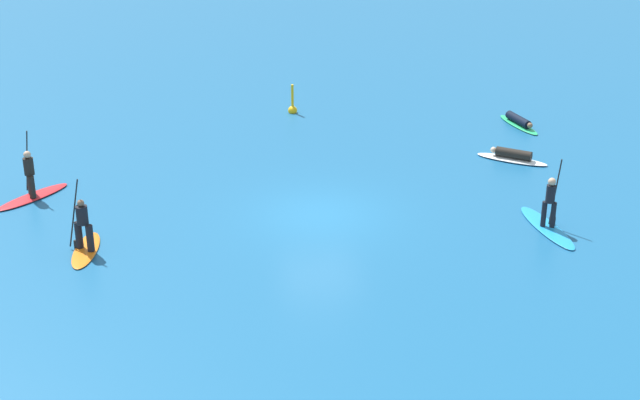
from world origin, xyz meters
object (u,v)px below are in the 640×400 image
surfer_on_green_board (519,122)px  surfer_on_red_board (31,186)px  surfer_on_white_board (512,156)px  surfer_on_orange_board (84,236)px  marker_buoy (293,108)px  surfer_on_blue_board (548,217)px

surfer_on_green_board → surfer_on_red_board: size_ratio=1.01×
surfer_on_white_board → surfer_on_orange_board: size_ratio=0.96×
surfer_on_red_board → marker_buoy: size_ratio=2.00×
surfer_on_white_board → marker_buoy: marker_buoy is taller
surfer_on_orange_board → marker_buoy: size_ratio=1.91×
surfer_on_green_board → surfer_on_red_board: (-18.91, -2.80, 0.27)m
surfer_on_blue_board → surfer_on_red_board: size_ratio=1.25×
surfer_on_green_board → marker_buoy: marker_buoy is taller
surfer_on_green_board → marker_buoy: bearing=-122.2°
surfer_on_blue_board → surfer_on_orange_board: size_ratio=1.31×
surfer_on_green_board → surfer_on_orange_board: 18.73m
surfer_on_blue_board → surfer_on_orange_board: surfer_on_orange_board is taller
surfer_on_orange_board → surfer_on_red_board: 4.75m
surfer_on_orange_board → surfer_on_white_board: bearing=-63.6°
surfer_on_white_board → surfer_on_orange_board: 15.85m
surfer_on_orange_board → marker_buoy: surfer_on_orange_board is taller
surfer_on_red_board → surfer_on_blue_board: bearing=-61.4°
surfer_on_red_board → surfer_on_green_board: bearing=-31.1°
surfer_on_blue_board → surfer_on_red_board: 16.91m
marker_buoy → surfer_on_blue_board: bearing=-67.6°
surfer_on_blue_board → surfer_on_orange_board: 14.17m
surfer_on_orange_board → surfer_on_red_board: (-1.64, 4.46, -0.06)m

